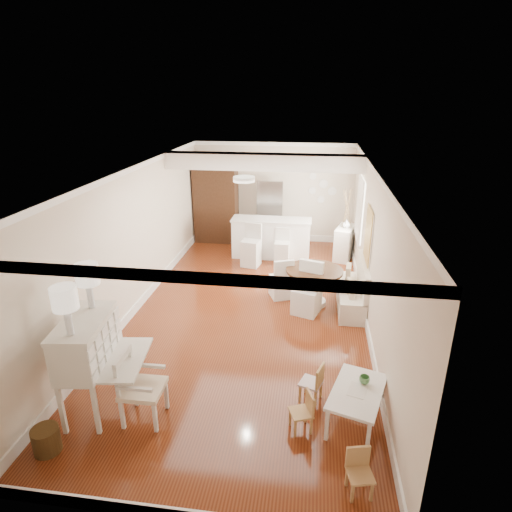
% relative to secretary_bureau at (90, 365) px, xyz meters
% --- Properties ---
extents(room, '(9.00, 9.04, 2.82)m').
position_rel_secretary_bureau_xyz_m(room, '(1.74, 3.32, 1.29)').
color(room, maroon).
rests_on(room, ground).
extents(secretary_bureau, '(1.21, 1.23, 1.38)m').
position_rel_secretary_bureau_xyz_m(secretary_bureau, '(0.00, 0.00, 0.00)').
color(secretary_bureau, silver).
rests_on(secretary_bureau, ground).
extents(gustavian_armchair, '(0.57, 0.57, 0.99)m').
position_rel_secretary_bureau_xyz_m(gustavian_armchair, '(0.77, -0.11, -0.20)').
color(gustavian_armchair, silver).
rests_on(gustavian_armchair, ground).
extents(wicker_basket, '(0.43, 0.43, 0.33)m').
position_rel_secretary_bureau_xyz_m(wicker_basket, '(-0.21, -0.81, -0.53)').
color(wicker_basket, '#4B3417').
rests_on(wicker_basket, ground).
extents(kids_table, '(0.88, 1.15, 0.51)m').
position_rel_secretary_bureau_xyz_m(kids_table, '(3.54, 0.20, -0.44)').
color(kids_table, white).
rests_on(kids_table, ground).
extents(kids_chair_a, '(0.35, 0.35, 0.56)m').
position_rel_secretary_bureau_xyz_m(kids_chair_a, '(2.83, -0.04, -0.41)').
color(kids_chair_a, tan).
rests_on(kids_chair_a, ground).
extents(kids_chair_b, '(0.37, 0.37, 0.60)m').
position_rel_secretary_bureau_xyz_m(kids_chair_b, '(2.95, 0.56, -0.39)').
color(kids_chair_b, tan).
rests_on(kids_chair_b, ground).
extents(kids_chair_c, '(0.32, 0.32, 0.55)m').
position_rel_secretary_bureau_xyz_m(kids_chair_c, '(3.50, -0.89, -0.41)').
color(kids_chair_c, tan).
rests_on(kids_chair_c, ground).
extents(banquette, '(0.52, 1.60, 0.98)m').
position_rel_secretary_bureau_xyz_m(banquette, '(3.69, 3.50, -0.20)').
color(banquette, silver).
rests_on(banquette, ground).
extents(dining_table, '(1.42, 1.42, 0.78)m').
position_rel_secretary_bureau_xyz_m(dining_table, '(2.94, 3.50, -0.30)').
color(dining_table, '#472A16').
rests_on(dining_table, ground).
extents(slip_chair_near, '(0.62, 0.63, 1.02)m').
position_rel_secretary_bureau_xyz_m(slip_chair_near, '(2.81, 3.15, -0.18)').
color(slip_chair_near, white).
rests_on(slip_chair_near, ground).
extents(slip_chair_far, '(0.56, 0.57, 0.89)m').
position_rel_secretary_bureau_xyz_m(slip_chair_far, '(2.26, 3.78, -0.24)').
color(slip_chair_far, white).
rests_on(slip_chair_far, ground).
extents(breakfast_counter, '(2.05, 0.65, 1.03)m').
position_rel_secretary_bureau_xyz_m(breakfast_counter, '(1.80, 6.10, -0.18)').
color(breakfast_counter, white).
rests_on(breakfast_counter, ground).
extents(bar_stool_left, '(0.50, 0.50, 1.06)m').
position_rel_secretary_bureau_xyz_m(bar_stool_left, '(1.37, 5.41, -0.16)').
color(bar_stool_left, silver).
rests_on(bar_stool_left, ground).
extents(bar_stool_right, '(0.36, 0.36, 0.90)m').
position_rel_secretary_bureau_xyz_m(bar_stool_right, '(2.12, 5.65, -0.24)').
color(bar_stool_right, white).
rests_on(bar_stool_right, ground).
extents(pantry_cabinet, '(1.20, 0.60, 2.30)m').
position_rel_secretary_bureau_xyz_m(pantry_cabinet, '(0.10, 7.18, 0.46)').
color(pantry_cabinet, '#381E11').
rests_on(pantry_cabinet, ground).
extents(fridge, '(0.75, 0.65, 1.80)m').
position_rel_secretary_bureau_xyz_m(fridge, '(2.00, 7.15, 0.21)').
color(fridge, silver).
rests_on(fridge, ground).
extents(sideboard, '(0.60, 0.95, 0.84)m').
position_rel_secretary_bureau_xyz_m(sideboard, '(3.70, 6.25, -0.27)').
color(sideboard, silver).
rests_on(sideboard, ground).
extents(pencil_cup, '(0.16, 0.16, 0.11)m').
position_rel_secretary_bureau_xyz_m(pencil_cup, '(3.64, 0.36, -0.13)').
color(pencil_cup, '#549054').
rests_on(pencil_cup, kids_table).
extents(branch_vase, '(0.24, 0.24, 0.20)m').
position_rel_secretary_bureau_xyz_m(branch_vase, '(3.71, 6.22, 0.25)').
color(branch_vase, white).
rests_on(branch_vase, sideboard).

